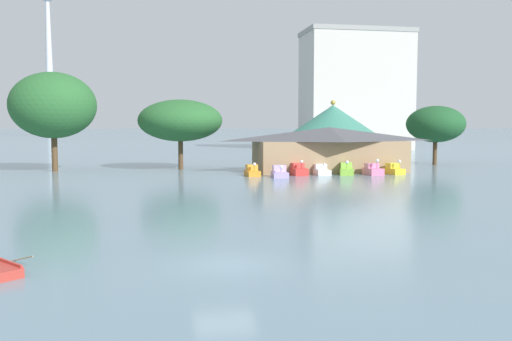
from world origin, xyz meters
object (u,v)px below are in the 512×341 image
pedal_boat_lavender (280,173)px  shoreline_tree_mid (180,121)px  pedal_boat_lime (346,170)px  pedal_boat_red (298,170)px  shoreline_tree_right (436,124)px  background_building_block (356,90)px  shoreline_tree_tall_left (53,105)px  pedal_boat_orange (252,171)px  pedal_boat_white (320,170)px  pedal_boat_yellow (394,170)px  boathouse (329,148)px  green_roof_pavilion (333,130)px  pedal_boat_pink (373,170)px  distant_broadcast_tower (48,16)px

pedal_boat_lavender → shoreline_tree_mid: (-10.10, 12.73, 5.74)m
pedal_boat_lime → pedal_boat_lavender: bearing=-63.4°
pedal_boat_red → shoreline_tree_right: size_ratio=0.33×
background_building_block → shoreline_tree_tall_left: bearing=-138.6°
pedal_boat_red → shoreline_tree_right: 27.03m
pedal_boat_lime → shoreline_tree_right: (17.94, 12.82, 5.23)m
pedal_boat_orange → pedal_boat_white: pedal_boat_orange is taller
shoreline_tree_tall_left → shoreline_tree_right: shoreline_tree_tall_left is taller
pedal_boat_orange → shoreline_tree_tall_left: bearing=-118.1°
pedal_boat_yellow → background_building_block: background_building_block is taller
shoreline_tree_mid → boathouse: bearing=-19.9°
pedal_boat_lime → pedal_boat_white: bearing=-87.5°
pedal_boat_yellow → pedal_boat_lime: bearing=-102.8°
green_roof_pavilion → shoreline_tree_right: green_roof_pavilion is taller
pedal_boat_red → boathouse: (5.05, 4.27, 2.28)m
shoreline_tree_right → background_building_block: (6.47, 49.03, 7.92)m
pedal_boat_pink → shoreline_tree_right: bearing=126.9°
pedal_boat_lavender → shoreline_tree_tall_left: bearing=-110.6°
pedal_boat_orange → boathouse: (10.38, 4.37, 2.33)m
shoreline_tree_right → background_building_block: background_building_block is taller
shoreline_tree_mid → green_roof_pavilion: bearing=10.1°
pedal_boat_lime → boathouse: (-0.49, 4.77, 2.28)m
shoreline_tree_mid → shoreline_tree_right: shoreline_tree_mid is taller
shoreline_tree_mid → pedal_boat_orange: bearing=-55.6°
pedal_boat_orange → pedal_boat_lime: (10.87, -0.40, 0.06)m
pedal_boat_orange → distant_broadcast_tower: 290.49m
pedal_boat_lavender → distant_broadcast_tower: (-72.83, 275.66, 67.26)m
boathouse → shoreline_tree_mid: shoreline_tree_mid is taller
pedal_boat_yellow → background_building_block: size_ratio=0.10×
shoreline_tree_tall_left → shoreline_tree_mid: 15.44m
pedal_boat_lime → pedal_boat_yellow: 5.68m
distant_broadcast_tower → pedal_boat_pink: bearing=-73.0°
pedal_boat_pink → shoreline_tree_tall_left: size_ratio=0.21×
pedal_boat_lime → background_building_block: (24.42, 61.85, 13.16)m
pedal_boat_red → shoreline_tree_mid: bearing=-134.4°
pedal_boat_lime → boathouse: bearing=-157.9°
pedal_boat_lime → distant_broadcast_tower: distant_broadcast_tower is taller
background_building_block → distant_broadcast_tower: (-105.43, 212.30, 54.04)m
distant_broadcast_tower → background_building_block: bearing=-63.6°
pedal_boat_lime → green_roof_pavilion: size_ratio=0.26×
pedal_boat_red → background_building_block: background_building_block is taller
shoreline_tree_mid → background_building_block: 66.65m
pedal_boat_orange → pedal_boat_yellow: pedal_boat_yellow is taller
shoreline_tree_mid → shoreline_tree_right: 36.27m
pedal_boat_yellow → background_building_block: 66.18m
pedal_boat_orange → background_building_block: 72.09m
pedal_boat_red → pedal_boat_white: pedal_boat_red is taller
pedal_boat_lavender → pedal_boat_orange: bearing=-120.1°
boathouse → background_building_block: size_ratio=0.71×
pedal_boat_white → shoreline_tree_tall_left: shoreline_tree_tall_left is taller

